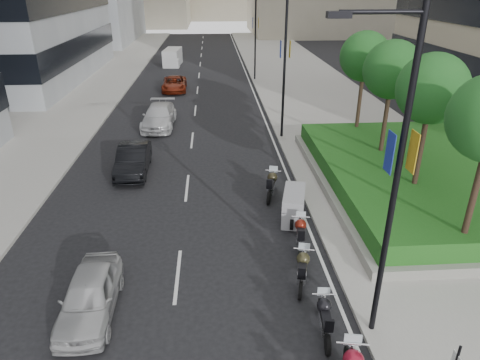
{
  "coord_description": "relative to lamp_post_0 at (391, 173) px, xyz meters",
  "views": [
    {
      "loc": [
        -0.13,
        -8.16,
        9.26
      ],
      "look_at": [
        0.9,
        7.42,
        2.0
      ],
      "focal_mm": 32.0,
      "sensor_mm": 36.0,
      "label": 1
    }
  ],
  "objects": [
    {
      "name": "sidewalk_right",
      "position": [
        4.86,
        29.0,
        -4.99
      ],
      "size": [
        10.0,
        100.0,
        0.15
      ],
      "primitive_type": "cube",
      "color": "#9E9B93",
      "rests_on": "ground"
    },
    {
      "name": "sidewalk_left",
      "position": [
        -16.14,
        29.0,
        -4.99
      ],
      "size": [
        8.0,
        100.0,
        0.15
      ],
      "primitive_type": "cube",
      "color": "#9E9B93",
      "rests_on": "ground"
    },
    {
      "name": "lane_edge",
      "position": [
        -0.44,
        29.0,
        -5.06
      ],
      "size": [
        0.12,
        100.0,
        0.01
      ],
      "primitive_type": "cube",
      "color": "silver",
      "rests_on": "ground"
    },
    {
      "name": "lane_centre",
      "position": [
        -5.64,
        29.0,
        -5.06
      ],
      "size": [
        0.12,
        100.0,
        0.01
      ],
      "primitive_type": "cube",
      "color": "silver",
      "rests_on": "ground"
    },
    {
      "name": "planter",
      "position": [
        5.86,
        9.0,
        -4.72
      ],
      "size": [
        10.0,
        14.0,
        0.4
      ],
      "primitive_type": "cube",
      "color": "gray",
      "rests_on": "sidewalk_right"
    },
    {
      "name": "hedge",
      "position": [
        5.86,
        9.0,
        -4.12
      ],
      "size": [
        9.4,
        13.4,
        0.8
      ],
      "primitive_type": "cube",
      "color": "#194D16",
      "rests_on": "planter"
    },
    {
      "name": "tree_1",
      "position": [
        4.36,
        7.0,
        0.36
      ],
      "size": [
        2.8,
        2.8,
        6.3
      ],
      "color": "#332319",
      "rests_on": "planter"
    },
    {
      "name": "tree_2",
      "position": [
        4.36,
        11.0,
        0.36
      ],
      "size": [
        2.8,
        2.8,
        6.3
      ],
      "color": "#332319",
      "rests_on": "planter"
    },
    {
      "name": "tree_3",
      "position": [
        4.36,
        15.0,
        0.36
      ],
      "size": [
        2.8,
        2.8,
        6.3
      ],
      "color": "#332319",
      "rests_on": "planter"
    },
    {
      "name": "lamp_post_0",
      "position": [
        0.0,
        0.0,
        0.0
      ],
      "size": [
        2.34,
        0.45,
        9.0
      ],
      "color": "black",
      "rests_on": "ground"
    },
    {
      "name": "lamp_post_1",
      "position": [
        0.0,
        17.0,
        0.0
      ],
      "size": [
        2.34,
        0.45,
        9.0
      ],
      "color": "black",
      "rests_on": "ground"
    },
    {
      "name": "lamp_post_2",
      "position": [
        0.0,
        35.0,
        0.0
      ],
      "size": [
        2.34,
        0.45,
        9.0
      ],
      "color": "black",
      "rests_on": "ground"
    },
    {
      "name": "motorcycle_2",
      "position": [
        -1.24,
        0.07,
        -4.52
      ],
      "size": [
        0.68,
        2.04,
        1.02
      ],
      "rotation": [
        0.0,
        0.0,
        1.46
      ],
      "color": "black",
      "rests_on": "ground"
    },
    {
      "name": "motorcycle_3",
      "position": [
        -1.43,
        2.33,
        -4.5
      ],
      "size": [
        0.8,
        2.07,
        1.05
      ],
      "rotation": [
        0.0,
        0.0,
        1.32
      ],
      "color": "black",
      "rests_on": "ground"
    },
    {
      "name": "motorcycle_4",
      "position": [
        -1.06,
        4.55,
        -4.51
      ],
      "size": [
        0.69,
        2.07,
        1.04
      ],
      "rotation": [
        0.0,
        0.0,
        1.39
      ],
      "color": "black",
      "rests_on": "ground"
    },
    {
      "name": "motorcycle_5",
      "position": [
        -0.96,
        6.61,
        -4.42
      ],
      "size": [
        1.33,
        2.27,
        1.29
      ],
      "rotation": [
        0.0,
        0.0,
        1.34
      ],
      "color": "black",
      "rests_on": "ground"
    },
    {
      "name": "motorcycle_6",
      "position": [
        -1.6,
        8.82,
        -4.47
      ],
      "size": [
        0.87,
        2.19,
        1.11
      ],
      "rotation": [
        0.0,
        0.0,
        1.3
      ],
      "color": "black",
      "rests_on": "ground"
    },
    {
      "name": "car_a",
      "position": [
        -8.13,
        1.35,
        -4.41
      ],
      "size": [
        1.63,
        3.89,
        1.31
      ],
      "primitive_type": "imported",
      "rotation": [
        0.0,
        0.0,
        0.02
      ],
      "color": "#AEAEB0",
      "rests_on": "ground"
    },
    {
      "name": "car_b",
      "position": [
        -8.53,
        12.08,
        -4.34
      ],
      "size": [
        1.65,
        4.42,
        1.44
      ],
      "primitive_type": "imported",
      "rotation": [
        0.0,
        0.0,
        0.03
      ],
      "color": "black",
      "rests_on": "ground"
    },
    {
      "name": "car_c",
      "position": [
        -8.01,
        20.03,
        -4.32
      ],
      "size": [
        2.22,
        5.2,
        1.49
      ],
      "primitive_type": "imported",
      "rotation": [
        0.0,
        0.0,
        -0.03
      ],
      "color": "silver",
      "rests_on": "ground"
    },
    {
      "name": "car_d",
      "position": [
        -7.75,
        30.88,
        -4.42
      ],
      "size": [
        2.26,
        4.72,
        1.3
      ],
      "primitive_type": "imported",
      "rotation": [
        0.0,
        0.0,
        0.02
      ],
      "color": "maroon",
      "rests_on": "ground"
    },
    {
      "name": "delivery_van",
      "position": [
        -8.93,
        44.31,
        -4.17
      ],
      "size": [
        2.11,
        4.69,
        1.91
      ],
      "rotation": [
        0.0,
        0.0,
        -0.09
      ],
      "color": "silver",
      "rests_on": "ground"
    }
  ]
}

